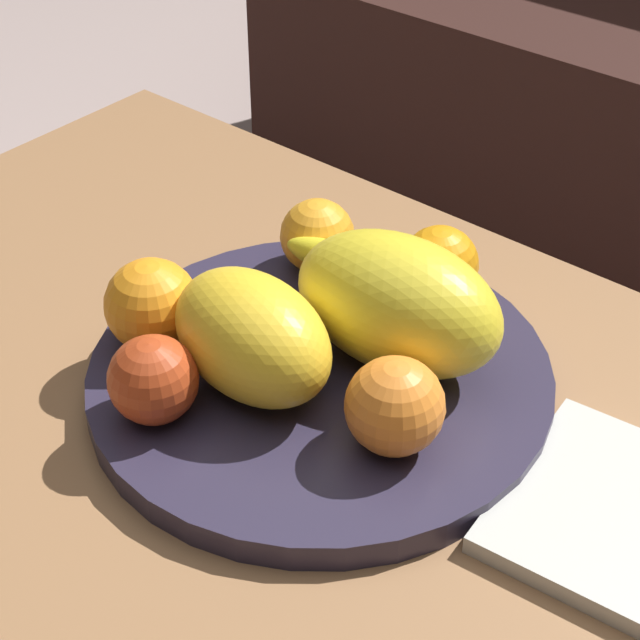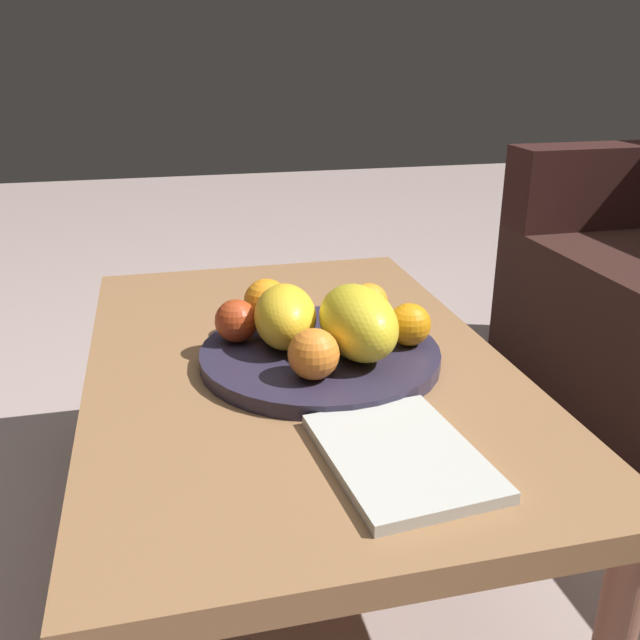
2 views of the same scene
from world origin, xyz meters
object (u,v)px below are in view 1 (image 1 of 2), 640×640
banana_bunch (356,283)px  orange_right (152,305)px  apple_front (153,380)px  melon_large_front (398,303)px  orange_left (440,264)px  coffee_table (271,430)px  orange_back (317,236)px  orange_front (394,407)px  fruit_bowl (320,378)px  melon_smaller_beside (250,335)px

banana_bunch → orange_right: bearing=-123.4°
apple_front → banana_bunch: (0.03, 0.21, -0.01)m
orange_right → apple_front: (0.07, -0.06, -0.00)m
orange_right → apple_front: bearing=-42.6°
orange_right → banana_bunch: (0.10, 0.15, -0.01)m
melon_large_front → orange_left: 0.10m
coffee_table → melon_large_front: bearing=51.8°
orange_right → orange_back: size_ratio=1.15×
orange_left → melon_large_front: bearing=-76.6°
melon_large_front → orange_front: melon_large_front is taller
fruit_bowl → melon_smaller_beside: bearing=-119.8°
melon_smaller_beside → orange_front: (0.13, 0.02, -0.01)m
orange_back → apple_front: apple_front is taller
orange_left → melon_smaller_beside: bearing=-103.4°
orange_right → apple_front: size_ratio=1.13×
coffee_table → orange_back: orange_back is taller
orange_left → banana_bunch: orange_left is taller
coffee_table → apple_front: apple_front is taller
orange_back → apple_front: (0.03, -0.24, 0.00)m
fruit_bowl → banana_bunch: banana_bunch is taller
orange_front → banana_bunch: bearing=137.5°
melon_large_front → orange_left: (-0.02, 0.09, -0.02)m
melon_smaller_beside → orange_right: size_ratio=1.89×
coffee_table → orange_right: bearing=-162.7°
melon_smaller_beside → apple_front: melon_smaller_beside is taller
orange_right → orange_back: 0.18m
melon_smaller_beside → orange_left: (0.05, 0.20, -0.02)m
coffee_table → apple_front: (-0.04, -0.09, 0.10)m
fruit_bowl → orange_right: orange_right is taller
banana_bunch → coffee_table: bearing=-88.7°
coffee_table → orange_front: bearing=-0.4°
coffee_table → banana_bunch: size_ratio=6.42×
coffee_table → melon_smaller_beside: 0.12m
fruit_bowl → banana_bunch: bearing=109.2°
melon_large_front → orange_back: size_ratio=2.63×
orange_left → apple_front: apple_front is taller
coffee_table → orange_front: (0.13, -0.00, 0.10)m
fruit_bowl → orange_front: orange_front is taller
apple_front → coffee_table: bearing=69.5°
fruit_bowl → melon_smaller_beside: size_ratio=2.56×
orange_left → orange_back: size_ratio=1.01×
fruit_bowl → apple_front: bearing=-116.0°
melon_large_front → orange_left: bearing=103.4°
orange_front → orange_left: bearing=114.9°
coffee_table → orange_front: orange_front is taller
orange_front → orange_back: orange_front is taller
orange_back → banana_bunch: orange_back is taller
melon_large_front → banana_bunch: 0.08m
coffee_table → orange_left: bearing=76.0°
melon_large_front → orange_back: melon_large_front is taller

